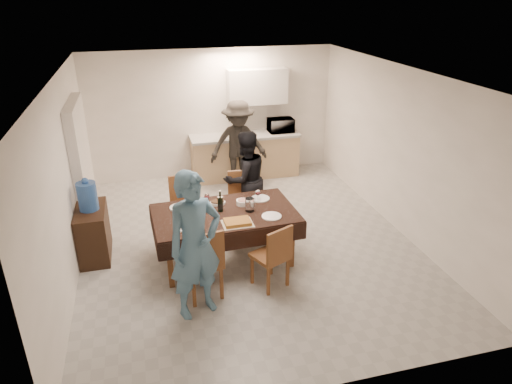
# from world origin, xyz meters

# --- Properties ---
(floor) EXTENTS (5.00, 6.00, 0.02)m
(floor) POSITION_xyz_m (0.00, 0.00, 0.00)
(floor) COLOR #9F9F9A
(floor) RESTS_ON ground
(ceiling) EXTENTS (5.00, 6.00, 0.02)m
(ceiling) POSITION_xyz_m (0.00, 0.00, 2.60)
(ceiling) COLOR white
(ceiling) RESTS_ON wall_back
(wall_back) EXTENTS (5.00, 0.02, 2.60)m
(wall_back) POSITION_xyz_m (0.00, 3.00, 1.30)
(wall_back) COLOR white
(wall_back) RESTS_ON floor
(wall_front) EXTENTS (5.00, 0.02, 2.60)m
(wall_front) POSITION_xyz_m (0.00, -3.00, 1.30)
(wall_front) COLOR white
(wall_front) RESTS_ON floor
(wall_left) EXTENTS (0.02, 6.00, 2.60)m
(wall_left) POSITION_xyz_m (-2.50, 0.00, 1.30)
(wall_left) COLOR white
(wall_left) RESTS_ON floor
(wall_right) EXTENTS (0.02, 6.00, 2.60)m
(wall_right) POSITION_xyz_m (2.50, 0.00, 1.30)
(wall_right) COLOR white
(wall_right) RESTS_ON floor
(stub_partition) EXTENTS (0.15, 1.40, 2.10)m
(stub_partition) POSITION_xyz_m (-2.42, 1.20, 1.05)
(stub_partition) COLOR silver
(stub_partition) RESTS_ON floor
(kitchen_base_cabinet) EXTENTS (2.20, 0.60, 0.86)m
(kitchen_base_cabinet) POSITION_xyz_m (0.60, 2.68, 0.43)
(kitchen_base_cabinet) COLOR tan
(kitchen_base_cabinet) RESTS_ON floor
(kitchen_worktop) EXTENTS (2.24, 0.64, 0.05)m
(kitchen_worktop) POSITION_xyz_m (0.60, 2.68, 0.89)
(kitchen_worktop) COLOR #A1A29D
(kitchen_worktop) RESTS_ON kitchen_base_cabinet
(upper_cabinet) EXTENTS (1.20, 0.34, 0.70)m
(upper_cabinet) POSITION_xyz_m (0.90, 2.82, 1.85)
(upper_cabinet) COLOR silver
(upper_cabinet) RESTS_ON wall_back
(dining_table) EXTENTS (2.04, 1.24, 0.78)m
(dining_table) POSITION_xyz_m (-0.43, -0.43, 0.74)
(dining_table) COLOR black
(dining_table) RESTS_ON floor
(chair_near_left) EXTENTS (0.54, 0.54, 0.54)m
(chair_near_left) POSITION_xyz_m (-0.88, -1.27, 0.61)
(chair_near_left) COLOR brown
(chair_near_left) RESTS_ON floor
(chair_near_right) EXTENTS (0.55, 0.57, 0.49)m
(chair_near_right) POSITION_xyz_m (0.02, -1.26, 0.56)
(chair_near_right) COLOR brown
(chair_near_right) RESTS_ON floor
(chair_far_left) EXTENTS (0.50, 0.50, 0.55)m
(chair_far_left) POSITION_xyz_m (-0.88, 0.23, 0.62)
(chair_far_left) COLOR brown
(chair_far_left) RESTS_ON floor
(chair_far_right) EXTENTS (0.49, 0.49, 0.54)m
(chair_far_right) POSITION_xyz_m (0.02, 0.23, 0.61)
(chair_far_right) COLOR brown
(chair_far_right) RESTS_ON floor
(console) EXTENTS (0.42, 0.83, 0.77)m
(console) POSITION_xyz_m (-2.28, 0.16, 0.39)
(console) COLOR black
(console) RESTS_ON floor
(water_jug) EXTENTS (0.27, 0.27, 0.41)m
(water_jug) POSITION_xyz_m (-2.28, 0.16, 0.98)
(water_jug) COLOR #3566B4
(water_jug) RESTS_ON console
(wine_bottle) EXTENTS (0.08, 0.08, 0.32)m
(wine_bottle) POSITION_xyz_m (-0.48, -0.38, 0.94)
(wine_bottle) COLOR black
(wine_bottle) RESTS_ON dining_table
(water_pitcher) EXTENTS (0.13, 0.13, 0.20)m
(water_pitcher) POSITION_xyz_m (-0.08, -0.48, 0.88)
(water_pitcher) COLOR white
(water_pitcher) RESTS_ON dining_table
(savoury_tart) EXTENTS (0.41, 0.31, 0.05)m
(savoury_tart) POSITION_xyz_m (-0.33, -0.81, 0.80)
(savoury_tart) COLOR #A87331
(savoury_tart) RESTS_ON dining_table
(salad_bowl) EXTENTS (0.18, 0.18, 0.07)m
(salad_bowl) POSITION_xyz_m (-0.13, -0.25, 0.81)
(salad_bowl) COLOR white
(salad_bowl) RESTS_ON dining_table
(mushroom_dish) EXTENTS (0.21, 0.21, 0.04)m
(mushroom_dish) POSITION_xyz_m (-0.48, -0.15, 0.80)
(mushroom_dish) COLOR white
(mushroom_dish) RESTS_ON dining_table
(wine_glass_a) EXTENTS (0.08, 0.08, 0.17)m
(wine_glass_a) POSITION_xyz_m (-0.98, -0.68, 0.86)
(wine_glass_a) COLOR white
(wine_glass_a) RESTS_ON dining_table
(wine_glass_b) EXTENTS (0.08, 0.08, 0.18)m
(wine_glass_b) POSITION_xyz_m (0.12, -0.18, 0.87)
(wine_glass_b) COLOR white
(wine_glass_b) RESTS_ON dining_table
(wine_glass_c) EXTENTS (0.08, 0.08, 0.18)m
(wine_glass_c) POSITION_xyz_m (-0.63, -0.13, 0.87)
(wine_glass_c) COLOR white
(wine_glass_c) RESTS_ON dining_table
(plate_near_left) EXTENTS (0.28, 0.28, 0.02)m
(plate_near_left) POSITION_xyz_m (-1.03, -0.73, 0.79)
(plate_near_left) COLOR white
(plate_near_left) RESTS_ON dining_table
(plate_near_right) EXTENTS (0.28, 0.28, 0.02)m
(plate_near_right) POSITION_xyz_m (0.17, -0.73, 0.79)
(plate_near_right) COLOR white
(plate_near_right) RESTS_ON dining_table
(plate_far_left) EXTENTS (0.29, 0.29, 0.02)m
(plate_far_left) POSITION_xyz_m (-1.03, -0.13, 0.79)
(plate_far_left) COLOR white
(plate_far_left) RESTS_ON dining_table
(plate_far_right) EXTENTS (0.28, 0.28, 0.02)m
(plate_far_right) POSITION_xyz_m (0.17, -0.13, 0.79)
(plate_far_right) COLOR white
(plate_far_right) RESTS_ON dining_table
(microwave) EXTENTS (0.52, 0.35, 0.29)m
(microwave) POSITION_xyz_m (1.37, 2.68, 1.05)
(microwave) COLOR silver
(microwave) RESTS_ON kitchen_worktop
(person_near) EXTENTS (0.79, 0.65, 1.85)m
(person_near) POSITION_xyz_m (-0.98, -1.48, 0.92)
(person_near) COLOR teal
(person_near) RESTS_ON floor
(person_far) EXTENTS (0.94, 0.83, 1.61)m
(person_far) POSITION_xyz_m (0.12, 0.62, 0.81)
(person_far) COLOR black
(person_far) RESTS_ON floor
(person_kitchen) EXTENTS (1.12, 0.64, 1.73)m
(person_kitchen) POSITION_xyz_m (0.36, 2.23, 0.87)
(person_kitchen) COLOR black
(person_kitchen) RESTS_ON floor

